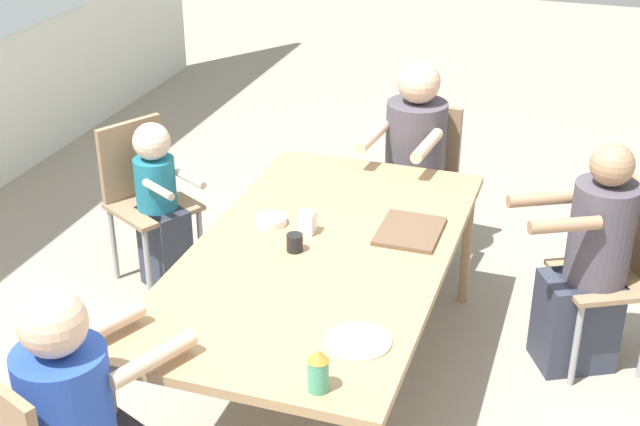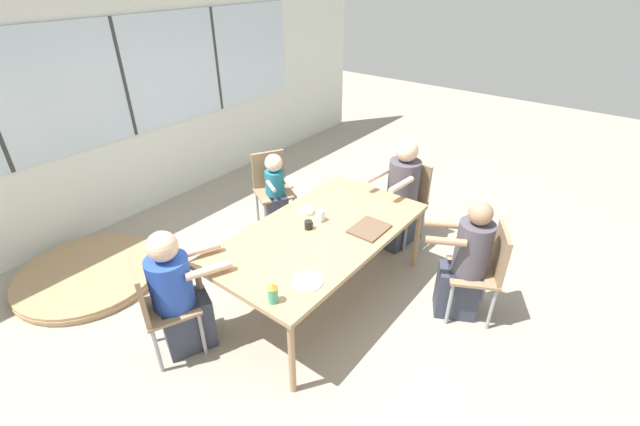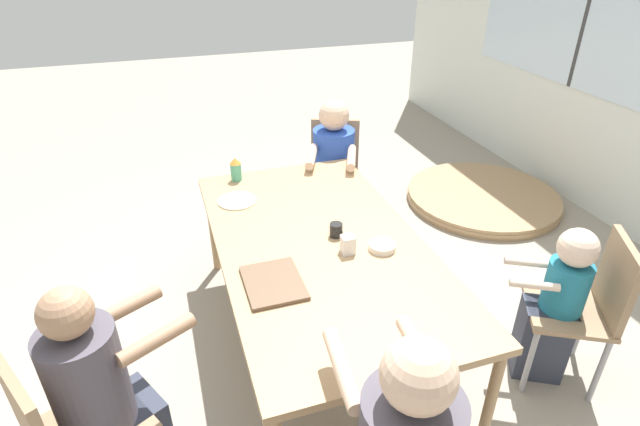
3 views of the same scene
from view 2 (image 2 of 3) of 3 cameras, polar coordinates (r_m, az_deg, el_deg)
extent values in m
plane|color=gray|center=(4.11, 0.00, -10.81)|extent=(16.00, 16.00, 0.00)
cube|color=silver|center=(5.42, -24.49, 13.84)|extent=(8.40, 0.06, 2.80)
cube|color=silver|center=(5.34, -24.73, 15.87)|extent=(5.20, 0.02, 1.27)
cube|color=#333333|center=(5.33, -24.70, 15.87)|extent=(0.04, 0.01, 1.27)
cube|color=#333333|center=(6.04, -13.64, 19.13)|extent=(0.04, 0.01, 1.27)
cube|color=tan|center=(3.69, 0.00, -2.68)|extent=(1.99, 1.07, 0.04)
cylinder|color=tan|center=(3.14, -3.78, -18.74)|extent=(0.05, 0.05, 0.68)
cylinder|color=tan|center=(4.37, 12.75, -3.34)|extent=(0.05, 0.05, 0.68)
cylinder|color=tan|center=(3.68, -15.44, -11.07)|extent=(0.05, 0.05, 0.68)
cylinder|color=tan|center=(4.77, 2.36, 0.59)|extent=(0.05, 0.05, 0.68)
cube|color=#937556|center=(4.72, 11.01, 1.20)|extent=(0.44, 0.44, 0.03)
cube|color=#937556|center=(4.76, 12.48, 4.30)|extent=(0.07, 0.38, 0.42)
cylinder|color=#99999E|center=(4.64, 11.31, -2.74)|extent=(0.03, 0.03, 0.44)
cylinder|color=#99999E|center=(4.79, 7.94, -1.23)|extent=(0.03, 0.03, 0.44)
cylinder|color=#99999E|center=(4.89, 13.50, -1.13)|extent=(0.03, 0.03, 0.44)
cylinder|color=#99999E|center=(5.04, 10.23, 0.26)|extent=(0.03, 0.03, 0.44)
cube|color=#937556|center=(3.87, 19.68, -7.46)|extent=(0.54, 0.54, 0.03)
cube|color=#937556|center=(3.79, 22.93, -4.95)|extent=(0.35, 0.21, 0.42)
cylinder|color=#99999E|center=(3.85, 16.87, -11.54)|extent=(0.03, 0.03, 0.44)
cylinder|color=#99999E|center=(4.11, 16.49, -8.40)|extent=(0.03, 0.03, 0.44)
cylinder|color=#99999E|center=(3.92, 21.88, -11.79)|extent=(0.03, 0.03, 0.44)
cylinder|color=#99999E|center=(4.18, 21.16, -8.69)|extent=(0.03, 0.03, 0.44)
cube|color=#937556|center=(3.53, -19.37, -11.63)|extent=(0.52, 0.52, 0.03)
cube|color=#937556|center=(3.38, -22.99, -9.60)|extent=(0.18, 0.36, 0.42)
cylinder|color=#99999E|center=(3.82, -16.81, -11.97)|extent=(0.03, 0.03, 0.44)
cylinder|color=#99999E|center=(3.57, -15.40, -15.31)|extent=(0.03, 0.03, 0.44)
cylinder|color=#99999E|center=(3.80, -21.86, -13.33)|extent=(0.03, 0.03, 0.44)
cylinder|color=#99999E|center=(3.55, -20.87, -16.81)|extent=(0.03, 0.03, 0.44)
cube|color=#937556|center=(4.88, -6.10, 2.66)|extent=(0.54, 0.54, 0.03)
cube|color=#937556|center=(4.94, -6.89, 5.84)|extent=(0.35, 0.21, 0.42)
cylinder|color=#99999E|center=(4.90, -3.45, -0.20)|extent=(0.03, 0.03, 0.44)
cylinder|color=#99999E|center=(4.81, -7.25, -1.01)|extent=(0.03, 0.03, 0.44)
cylinder|color=#99999E|center=(5.18, -4.76, 1.57)|extent=(0.03, 0.03, 0.44)
cylinder|color=#99999E|center=(5.10, -8.36, 0.83)|extent=(0.03, 0.03, 0.44)
cube|color=#333847|center=(4.75, 10.05, -1.54)|extent=(0.42, 0.33, 0.46)
cylinder|color=#4C4751|center=(4.57, 11.06, 3.91)|extent=(0.33, 0.33, 0.50)
sphere|color=#DBB293|center=(4.42, 11.52, 8.14)|extent=(0.23, 0.23, 0.23)
cylinder|color=#DBB293|center=(4.23, 10.80, 3.73)|extent=(0.36, 0.09, 0.06)
cylinder|color=#DBB293|center=(4.37, 7.61, 4.95)|extent=(0.36, 0.09, 0.06)
cube|color=#333847|center=(3.98, 17.75, -9.85)|extent=(0.39, 0.42, 0.46)
cylinder|color=#4C4751|center=(3.72, 19.73, -4.41)|extent=(0.29, 0.29, 0.47)
sphere|color=#A37A5B|center=(3.56, 20.64, -0.05)|extent=(0.19, 0.19, 0.19)
cylinder|color=#A37A5B|center=(3.51, 16.44, -3.64)|extent=(0.20, 0.31, 0.06)
cylinder|color=#A37A5B|center=(3.73, 16.16, -1.45)|extent=(0.20, 0.31, 0.06)
cube|color=#333847|center=(3.68, -17.20, -13.73)|extent=(0.45, 0.40, 0.46)
cylinder|color=#284CB7|center=(3.39, -19.34, -8.67)|extent=(0.31, 0.31, 0.42)
sphere|color=#DBB293|center=(3.21, -20.31, -4.21)|extent=(0.22, 0.22, 0.22)
cylinder|color=#DBB293|center=(3.47, -15.90, -4.83)|extent=(0.34, 0.19, 0.06)
cylinder|color=#DBB293|center=(3.25, -14.58, -7.38)|extent=(0.34, 0.19, 0.06)
cube|color=#333847|center=(4.92, -5.67, 0.01)|extent=(0.29, 0.32, 0.46)
cylinder|color=#1E7089|center=(4.78, -6.05, 4.06)|extent=(0.21, 0.21, 0.28)
sphere|color=beige|center=(4.68, -6.21, 6.65)|extent=(0.20, 0.20, 0.20)
cylinder|color=beige|center=(4.63, -4.26, 3.99)|extent=(0.15, 0.23, 0.04)
cylinder|color=beige|center=(4.58, -6.53, 3.56)|extent=(0.15, 0.23, 0.04)
cube|color=brown|center=(3.71, 6.59, -2.10)|extent=(0.33, 0.27, 0.02)
cylinder|color=black|center=(3.69, -1.56, -1.60)|extent=(0.07, 0.07, 0.08)
torus|color=black|center=(3.71, -1.21, -1.37)|extent=(0.01, 0.05, 0.05)
cylinder|color=#4CA57F|center=(2.95, -6.30, -10.78)|extent=(0.07, 0.07, 0.12)
cone|color=orange|center=(2.90, -6.38, -9.62)|extent=(0.08, 0.08, 0.04)
cube|color=silver|center=(3.80, 0.04, -0.36)|extent=(0.07, 0.07, 0.10)
cylinder|color=silver|center=(3.93, -1.81, 0.24)|extent=(0.14, 0.14, 0.03)
cylinder|color=beige|center=(3.13, -1.73, -9.09)|extent=(0.24, 0.24, 0.01)
cylinder|color=tan|center=(4.86, -28.34, -7.47)|extent=(1.35, 1.35, 0.03)
cylinder|color=tan|center=(4.85, -28.43, -7.19)|extent=(1.36, 1.36, 0.03)
cylinder|color=tan|center=(4.83, -28.51, -6.90)|extent=(1.35, 1.35, 0.03)
camera|label=1|loc=(1.11, -86.75, -7.73)|focal=50.00mm
camera|label=3|loc=(4.75, 24.92, 21.58)|focal=28.00mm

